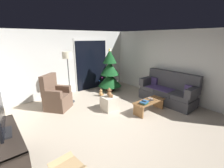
# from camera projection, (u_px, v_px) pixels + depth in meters

# --- Properties ---
(ground_plane) EXTENTS (7.00, 7.00, 0.00)m
(ground_plane) POSITION_uv_depth(u_px,v_px,m) (117.00, 122.00, 4.35)
(ground_plane) COLOR #B2A38E
(wall_back) EXTENTS (5.72, 0.12, 2.50)m
(wall_back) POSITION_uv_depth(u_px,v_px,m) (67.00, 63.00, 6.26)
(wall_back) COLOR silver
(wall_back) RESTS_ON ground
(wall_right) EXTENTS (0.12, 6.00, 2.50)m
(wall_right) POSITION_uv_depth(u_px,v_px,m) (176.00, 66.00, 5.72)
(wall_right) COLOR silver
(wall_right) RESTS_ON ground
(patio_door_frame) EXTENTS (1.60, 0.02, 2.20)m
(patio_door_frame) POSITION_uv_depth(u_px,v_px,m) (92.00, 64.00, 6.92)
(patio_door_frame) COLOR silver
(patio_door_frame) RESTS_ON ground
(patio_door_glass) EXTENTS (1.50, 0.02, 2.10)m
(patio_door_glass) POSITION_uv_depth(u_px,v_px,m) (92.00, 65.00, 6.92)
(patio_door_glass) COLOR black
(patio_door_glass) RESTS_ON ground
(couch) EXTENTS (0.79, 1.94, 1.08)m
(couch) POSITION_uv_depth(u_px,v_px,m) (168.00, 91.00, 5.57)
(couch) COLOR #3D3D42
(couch) RESTS_ON ground
(coffee_table) EXTENTS (1.10, 0.40, 0.37)m
(coffee_table) POSITION_uv_depth(u_px,v_px,m) (149.00, 104.00, 4.86)
(coffee_table) COLOR olive
(coffee_table) RESTS_ON ground
(remote_graphite) EXTENTS (0.16, 0.10, 0.02)m
(remote_graphite) POSITION_uv_depth(u_px,v_px,m) (151.00, 100.00, 4.82)
(remote_graphite) COLOR #333338
(remote_graphite) RESTS_ON coffee_table
(remote_silver) EXTENTS (0.11, 0.16, 0.02)m
(remote_silver) POSITION_uv_depth(u_px,v_px,m) (150.00, 98.00, 4.96)
(remote_silver) COLOR #ADADB2
(remote_silver) RESTS_ON coffee_table
(book_stack) EXTENTS (0.29, 0.24, 0.07)m
(book_stack) POSITION_uv_depth(u_px,v_px,m) (144.00, 102.00, 4.59)
(book_stack) COLOR #337042
(book_stack) RESTS_ON coffee_table
(cell_phone) EXTENTS (0.09, 0.15, 0.01)m
(cell_phone) POSITION_uv_depth(u_px,v_px,m) (144.00, 101.00, 4.58)
(cell_phone) COLOR black
(cell_phone) RESTS_ON book_stack
(christmas_tree) EXTENTS (0.99, 0.99, 1.83)m
(christmas_tree) POSITION_uv_depth(u_px,v_px,m) (110.00, 72.00, 6.67)
(christmas_tree) COLOR #4C1E19
(christmas_tree) RESTS_ON ground
(armchair) EXTENTS (0.96, 0.96, 1.13)m
(armchair) POSITION_uv_depth(u_px,v_px,m) (56.00, 97.00, 5.04)
(armchair) COLOR brown
(armchair) RESTS_ON ground
(floor_lamp) EXTENTS (0.32, 0.32, 1.78)m
(floor_lamp) POSITION_uv_depth(u_px,v_px,m) (67.00, 60.00, 5.26)
(floor_lamp) COLOR #2D2D30
(floor_lamp) RESTS_ON ground
(media_shelf) EXTENTS (0.40, 1.40, 0.76)m
(media_shelf) POSITION_uv_depth(u_px,v_px,m) (8.00, 157.00, 2.56)
(media_shelf) COLOR black
(media_shelf) RESTS_ON ground
(television) EXTENTS (0.24, 0.84, 0.61)m
(television) POSITION_uv_depth(u_px,v_px,m) (1.00, 116.00, 2.42)
(television) COLOR black
(television) RESTS_ON media_shelf
(ottoman) EXTENTS (0.44, 0.44, 0.44)m
(ottoman) POSITION_uv_depth(u_px,v_px,m) (109.00, 103.00, 5.02)
(ottoman) COLOR beige
(ottoman) RESTS_ON ground
(teddy_bear_chestnut) EXTENTS (0.21, 0.21, 0.29)m
(teddy_bear_chestnut) POSITION_uv_depth(u_px,v_px,m) (110.00, 93.00, 4.92)
(teddy_bear_chestnut) COLOR brown
(teddy_bear_chestnut) RESTS_ON ottoman
(teddy_bear_honey_by_tree) EXTENTS (0.22, 0.21, 0.29)m
(teddy_bear_honey_by_tree) POSITION_uv_depth(u_px,v_px,m) (101.00, 93.00, 6.22)
(teddy_bear_honey_by_tree) COLOR tan
(teddy_bear_honey_by_tree) RESTS_ON ground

